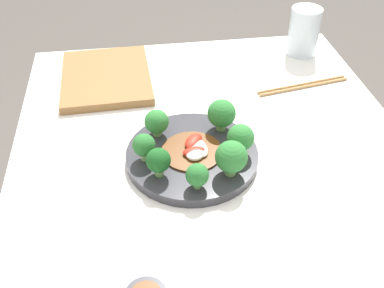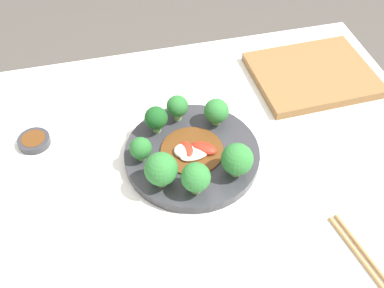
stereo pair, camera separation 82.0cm
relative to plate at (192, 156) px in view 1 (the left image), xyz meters
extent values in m
cube|color=silver|center=(0.03, -0.05, -0.36)|extent=(0.92, 0.81, 0.71)
cylinder|color=#333338|center=(0.00, 0.00, 0.00)|extent=(0.26, 0.26, 0.02)
cylinder|color=#70A356|center=(-0.05, 0.07, 0.02)|extent=(0.02, 0.02, 0.02)
sphere|color=#19511E|center=(-0.05, 0.07, 0.04)|extent=(0.04, 0.04, 0.04)
cylinder|color=#70A356|center=(-0.02, -0.09, 0.02)|extent=(0.02, 0.02, 0.02)
sphere|color=#2D7533|center=(-0.02, -0.09, 0.05)|extent=(0.05, 0.05, 0.05)
cylinder|color=#70A356|center=(0.06, -0.07, 0.02)|extent=(0.02, 0.02, 0.02)
sphere|color=#2D7533|center=(0.06, -0.07, 0.05)|extent=(0.06, 0.06, 0.06)
cylinder|color=#89B76B|center=(-0.01, 0.09, 0.02)|extent=(0.02, 0.02, 0.02)
sphere|color=#286B2D|center=(-0.01, 0.09, 0.04)|extent=(0.04, 0.04, 0.04)
cylinder|color=#70A356|center=(-0.07, -0.06, 0.02)|extent=(0.02, 0.02, 0.02)
sphere|color=#2D7533|center=(-0.07, -0.06, 0.05)|extent=(0.06, 0.06, 0.06)
cylinder|color=#70A356|center=(-0.09, 0.00, 0.02)|extent=(0.01, 0.01, 0.01)
sphere|color=#286B2D|center=(-0.09, 0.00, 0.04)|extent=(0.04, 0.04, 0.04)
cylinder|color=#7AAD5B|center=(0.06, 0.06, 0.02)|extent=(0.02, 0.02, 0.01)
sphere|color=#2D7533|center=(0.06, 0.06, 0.04)|extent=(0.05, 0.05, 0.05)
cylinder|color=#5B3314|center=(0.00, 0.00, 0.01)|extent=(0.12, 0.12, 0.00)
ellipsoid|color=red|center=(0.02, -0.01, 0.02)|extent=(0.06, 0.05, 0.02)
ellipsoid|color=red|center=(-0.01, 0.00, 0.02)|extent=(0.03, 0.05, 0.02)
ellipsoid|color=silver|center=(-0.01, 0.00, 0.02)|extent=(0.05, 0.05, 0.02)
ellipsoid|color=beige|center=(0.00, -0.01, 0.02)|extent=(0.06, 0.04, 0.01)
cylinder|color=silver|center=(0.39, -0.35, 0.05)|extent=(0.08, 0.08, 0.12)
cylinder|color=#AD7F4C|center=(0.23, -0.30, -0.01)|extent=(0.05, 0.23, 0.01)
cylinder|color=#AD7F4C|center=(0.22, -0.30, -0.01)|extent=(0.05, 0.23, 0.01)
cube|color=brown|center=(0.32, 0.16, 0.00)|extent=(0.27, 0.22, 0.02)
camera|label=1|loc=(-0.65, 0.10, 0.57)|focal=42.00mm
camera|label=2|loc=(-0.13, -0.54, 0.65)|focal=42.00mm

